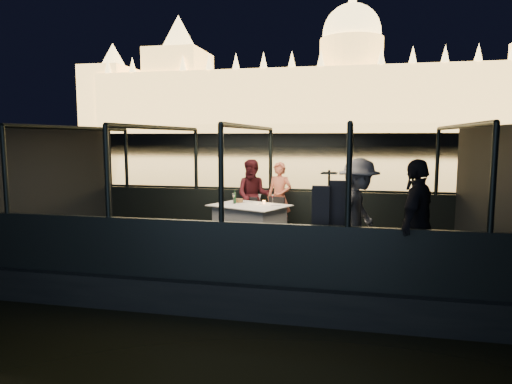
% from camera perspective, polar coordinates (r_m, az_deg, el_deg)
% --- Properties ---
extents(river_water, '(500.00, 500.00, 0.00)m').
position_cam_1_polar(river_water, '(88.33, 10.90, 5.02)').
color(river_water, black).
rests_on(river_water, ground).
extents(boat_hull, '(8.60, 4.40, 1.00)m').
position_cam_1_polar(boat_hull, '(8.87, -0.55, -10.29)').
color(boat_hull, black).
rests_on(boat_hull, river_water).
extents(boat_deck, '(8.00, 4.00, 0.04)m').
position_cam_1_polar(boat_deck, '(8.74, -0.55, -7.29)').
color(boat_deck, black).
rests_on(boat_deck, boat_hull).
extents(gunwale_port, '(8.00, 0.08, 0.90)m').
position_cam_1_polar(gunwale_port, '(10.57, 1.82, -2.22)').
color(gunwale_port, black).
rests_on(gunwale_port, boat_deck).
extents(gunwale_starboard, '(8.00, 0.08, 0.90)m').
position_cam_1_polar(gunwale_starboard, '(6.75, -4.30, -7.45)').
color(gunwale_starboard, black).
rests_on(gunwale_starboard, boat_deck).
extents(cabin_glass_port, '(8.00, 0.02, 1.40)m').
position_cam_1_polar(cabin_glass_port, '(10.45, 1.84, 4.02)').
color(cabin_glass_port, '#99B2B2').
rests_on(cabin_glass_port, gunwale_port).
extents(cabin_glass_starboard, '(8.00, 0.02, 1.40)m').
position_cam_1_polar(cabin_glass_starboard, '(6.56, -4.39, 2.33)').
color(cabin_glass_starboard, '#99B2B2').
rests_on(cabin_glass_starboard, gunwale_starboard).
extents(cabin_roof_glass, '(8.00, 4.00, 0.02)m').
position_cam_1_polar(cabin_roof_glass, '(8.48, -0.57, 8.10)').
color(cabin_roof_glass, '#99B2B2').
rests_on(cabin_roof_glass, boat_deck).
extents(end_wall_fore, '(0.02, 4.00, 2.30)m').
position_cam_1_polar(end_wall_fore, '(10.18, -23.11, 0.86)').
color(end_wall_fore, black).
rests_on(end_wall_fore, boat_deck).
extents(end_wall_aft, '(0.02, 4.00, 2.30)m').
position_cam_1_polar(end_wall_aft, '(8.60, 26.43, -0.31)').
color(end_wall_aft, black).
rests_on(end_wall_aft, boat_deck).
extents(canopy_ribs, '(8.00, 4.00, 2.30)m').
position_cam_1_polar(canopy_ribs, '(8.53, -0.56, 0.35)').
color(canopy_ribs, black).
rests_on(canopy_ribs, boat_deck).
extents(embankment, '(400.00, 140.00, 6.00)m').
position_cam_1_polar(embankment, '(218.29, 11.65, 6.28)').
color(embankment, '#423D33').
rests_on(embankment, ground).
extents(parliament_building, '(220.00, 32.00, 60.00)m').
position_cam_1_polar(parliament_building, '(185.17, 11.77, 14.89)').
color(parliament_building, '#F2D18C').
rests_on(parliament_building, embankment).
extents(dining_table_central, '(1.75, 1.54, 0.77)m').
position_cam_1_polar(dining_table_central, '(9.22, -0.82, -3.97)').
color(dining_table_central, silver).
rests_on(dining_table_central, boat_deck).
extents(chair_port_left, '(0.43, 0.43, 0.79)m').
position_cam_1_polar(chair_port_left, '(9.97, -1.02, -2.76)').
color(chair_port_left, black).
rests_on(chair_port_left, boat_deck).
extents(chair_port_right, '(0.51, 0.51, 0.83)m').
position_cam_1_polar(chair_port_right, '(9.73, 2.43, -3.02)').
color(chair_port_right, black).
rests_on(chair_port_right, boat_deck).
extents(coat_stand, '(0.53, 0.46, 1.64)m').
position_cam_1_polar(coat_stand, '(6.83, 9.03, -3.48)').
color(coat_stand, black).
rests_on(coat_stand, boat_deck).
extents(person_woman_coral, '(0.65, 0.51, 1.58)m').
position_cam_1_polar(person_woman_coral, '(10.03, 2.93, -0.98)').
color(person_woman_coral, '#D46B4D').
rests_on(person_woman_coral, boat_deck).
extents(person_man_maroon, '(0.83, 0.67, 1.63)m').
position_cam_1_polar(person_man_maroon, '(10.23, -0.36, -0.82)').
color(person_man_maroon, '#3B1016').
rests_on(person_man_maroon, boat_deck).
extents(passenger_stripe, '(1.00, 1.31, 1.80)m').
position_cam_1_polar(passenger_stripe, '(7.43, 12.63, -3.12)').
color(passenger_stripe, white).
rests_on(passenger_stripe, boat_deck).
extents(passenger_dark, '(0.83, 1.17, 1.83)m').
position_cam_1_polar(passenger_dark, '(6.77, 19.39, -4.32)').
color(passenger_dark, black).
rests_on(passenger_dark, boat_deck).
extents(wine_bottle, '(0.07, 0.07, 0.28)m').
position_cam_1_polar(wine_bottle, '(9.36, -2.70, -0.53)').
color(wine_bottle, '#12331B').
rests_on(wine_bottle, dining_table_central).
extents(bread_basket, '(0.22, 0.22, 0.07)m').
position_cam_1_polar(bread_basket, '(9.52, -2.16, -1.06)').
color(bread_basket, brown).
rests_on(bread_basket, dining_table_central).
extents(amber_candle, '(0.07, 0.07, 0.07)m').
position_cam_1_polar(amber_candle, '(9.28, 1.02, -1.27)').
color(amber_candle, '#F8913E').
rests_on(amber_candle, dining_table_central).
extents(plate_near, '(0.26, 0.26, 0.01)m').
position_cam_1_polar(plate_near, '(9.12, 2.51, -1.62)').
color(plate_near, white).
rests_on(plate_near, dining_table_central).
extents(plate_far, '(0.31, 0.31, 0.02)m').
position_cam_1_polar(plate_far, '(9.55, -1.06, -1.24)').
color(plate_far, white).
rests_on(plate_far, dining_table_central).
extents(wine_glass_white, '(0.08, 0.08, 0.21)m').
position_cam_1_polar(wine_glass_white, '(9.29, -2.81, -0.93)').
color(wine_glass_white, silver).
rests_on(wine_glass_white, dining_table_central).
extents(wine_glass_red, '(0.06, 0.06, 0.18)m').
position_cam_1_polar(wine_glass_red, '(9.41, 2.09, -0.82)').
color(wine_glass_red, silver).
rests_on(wine_glass_red, dining_table_central).
extents(wine_glass_empty, '(0.07, 0.07, 0.21)m').
position_cam_1_polar(wine_glass_empty, '(9.18, 0.48, -1.01)').
color(wine_glass_empty, silver).
rests_on(wine_glass_empty, dining_table_central).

